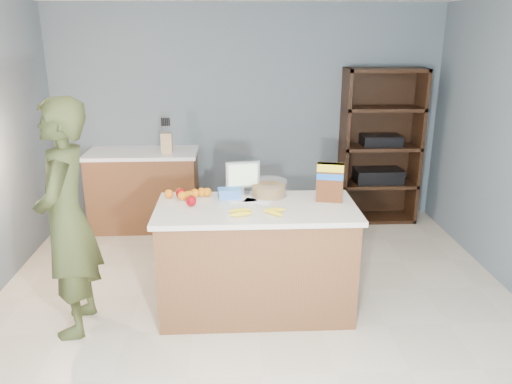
{
  "coord_description": "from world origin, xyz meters",
  "views": [
    {
      "loc": [
        -0.18,
        -3.34,
        2.2
      ],
      "look_at": [
        0.0,
        0.35,
        1.0
      ],
      "focal_mm": 35.0,
      "sensor_mm": 36.0,
      "label": 1
    }
  ],
  "objects_px": {
    "counter_peninsula": "(256,263)",
    "shelving_unit": "(379,149)",
    "cereal_box": "(330,180)",
    "person": "(67,220)",
    "tv": "(243,176)"
  },
  "relations": [
    {
      "from": "counter_peninsula",
      "to": "shelving_unit",
      "type": "distance_m",
      "value": 2.61
    },
    {
      "from": "counter_peninsula",
      "to": "cereal_box",
      "type": "xyz_separation_m",
      "value": [
        0.58,
        0.09,
        0.67
      ]
    },
    {
      "from": "person",
      "to": "cereal_box",
      "type": "distance_m",
      "value": 2.0
    },
    {
      "from": "person",
      "to": "tv",
      "type": "height_order",
      "value": "person"
    },
    {
      "from": "shelving_unit",
      "to": "tv",
      "type": "bearing_deg",
      "value": -133.3
    },
    {
      "from": "person",
      "to": "cereal_box",
      "type": "height_order",
      "value": "person"
    },
    {
      "from": "counter_peninsula",
      "to": "shelving_unit",
      "type": "xyz_separation_m",
      "value": [
        1.55,
        2.05,
        0.45
      ]
    },
    {
      "from": "tv",
      "to": "counter_peninsula",
      "type": "bearing_deg",
      "value": -72.05
    },
    {
      "from": "shelving_unit",
      "to": "person",
      "type": "relative_size",
      "value": 1.01
    },
    {
      "from": "counter_peninsula",
      "to": "person",
      "type": "bearing_deg",
      "value": -172.24
    },
    {
      "from": "tv",
      "to": "cereal_box",
      "type": "bearing_deg",
      "value": -17.18
    },
    {
      "from": "shelving_unit",
      "to": "cereal_box",
      "type": "distance_m",
      "value": 2.19
    },
    {
      "from": "tv",
      "to": "cereal_box",
      "type": "distance_m",
      "value": 0.71
    },
    {
      "from": "person",
      "to": "cereal_box",
      "type": "relative_size",
      "value": 5.71
    },
    {
      "from": "counter_peninsula",
      "to": "cereal_box",
      "type": "distance_m",
      "value": 0.89
    }
  ]
}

